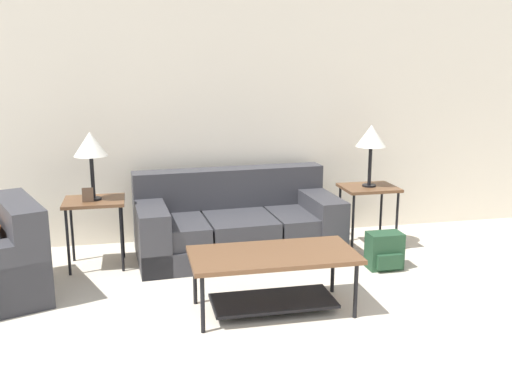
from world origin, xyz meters
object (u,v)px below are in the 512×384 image
Objects in this scene: coffee_table at (273,268)px; backpack at (385,251)px; side_table_left at (94,207)px; table_lamp_right at (371,137)px; side_table_right at (369,193)px; couch at (237,225)px; table_lamp_left at (90,146)px.

coffee_table is 3.71× the size of backpack.
side_table_left is 2.79m from table_lamp_right.
coffee_table is 2.03× the size of table_lamp_right.
table_lamp_right reaches higher than side_table_left.
table_lamp_right reaches higher than coffee_table.
couch is at bearing 176.00° from side_table_right.
backpack is (-0.09, -0.63, -0.99)m from table_lamp_right.
table_lamp_right is at bearing 44.59° from coffee_table.
table_lamp_right reaches higher than couch.
table_lamp_left is 2.73m from table_lamp_right.
table_lamp_left is at bearing 180.00° from table_lamp_right.
couch is 1.60× the size of coffee_table.
table_lamp_left is (-0.00, 0.00, 0.58)m from side_table_left.
side_table_left is 1.03× the size of table_lamp_right.
table_lamp_right is 1.18m from backpack.
coffee_table is 1.97× the size of side_table_left.
couch is at bearing 176.00° from table_lamp_right.
side_table_left reaches higher than backpack.
coffee_table is 1.44m from backpack.
coffee_table is at bearing -43.33° from side_table_left.
side_table_left is 1.00× the size of side_table_right.
table_lamp_right is (2.73, 0.00, 0.00)m from table_lamp_left.
couch reaches higher than coffee_table.
coffee_table is 2.04m from table_lamp_right.
side_table_right is 2.79m from table_lamp_left.
backpack is (1.25, 0.69, -0.18)m from coffee_table.
table_lamp_right is (1.34, 1.32, 0.81)m from coffee_table.
backpack is at bearing -97.92° from side_table_right.
side_table_left is at bearing 180.00° from side_table_right.
side_table_left is at bearing -56.31° from table_lamp_left.
side_table_left is at bearing 166.60° from backpack.
backpack is (-0.09, -0.63, -0.41)m from side_table_right.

